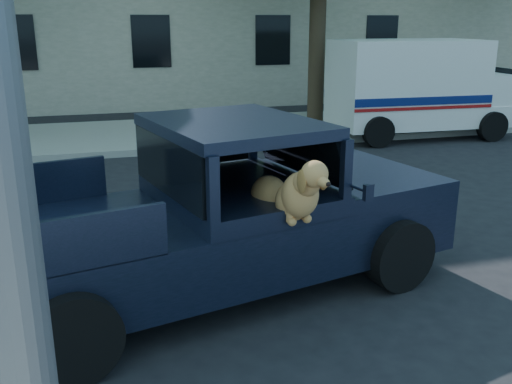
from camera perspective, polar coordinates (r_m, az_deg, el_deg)
ground at (r=5.95m, az=-4.85°, el=-11.87°), size 120.00×120.00×0.00m
far_sidewalk at (r=14.62m, az=-12.10°, el=5.53°), size 60.00×4.00×0.15m
lane_stripes at (r=9.47m, az=2.93°, el=-0.66°), size 21.60×0.14×0.01m
pickup_truck at (r=6.15m, az=-4.77°, el=-4.43°), size 5.49×3.20×1.85m
mail_truck at (r=14.98m, az=15.70°, el=9.30°), size 4.44×2.38×2.39m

